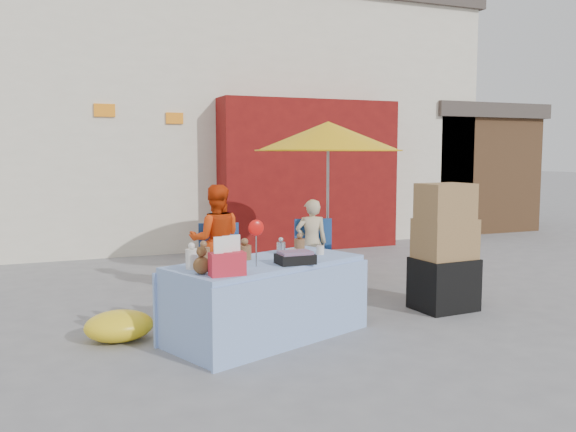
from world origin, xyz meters
name	(u,v)px	position (x,y,z in m)	size (l,w,h in m)	color
ground	(282,322)	(0.00, 0.00, 0.00)	(80.00, 80.00, 0.00)	slate
backdrop	(173,85)	(0.52, 7.52, 3.10)	(14.00, 8.00, 7.80)	silver
market_table	(266,298)	(-0.32, -0.41, 0.37)	(2.04, 1.47, 1.12)	#89A6DC
chair_left	(220,275)	(-0.27, 1.29, 0.26)	(0.58, 0.57, 0.85)	navy
chair_right	(316,267)	(0.98, 1.29, 0.26)	(0.58, 0.57, 0.85)	navy
vendor_orange	(216,240)	(-0.27, 1.43, 0.66)	(0.64, 0.50, 1.32)	red
vendor_beige	(311,243)	(0.98, 1.43, 0.55)	(0.40, 0.26, 1.11)	beige
umbrella	(328,137)	(1.28, 1.58, 1.89)	(1.90, 1.90, 2.09)	gray
box_stack	(444,252)	(1.80, -0.20, 0.63)	(0.65, 0.54, 1.37)	black
tarp_bundle	(119,326)	(-1.58, -0.01, 0.14)	(0.62, 0.49, 0.28)	yellow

